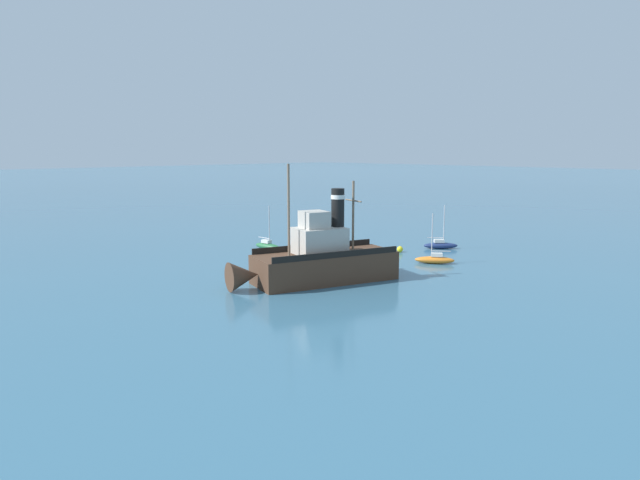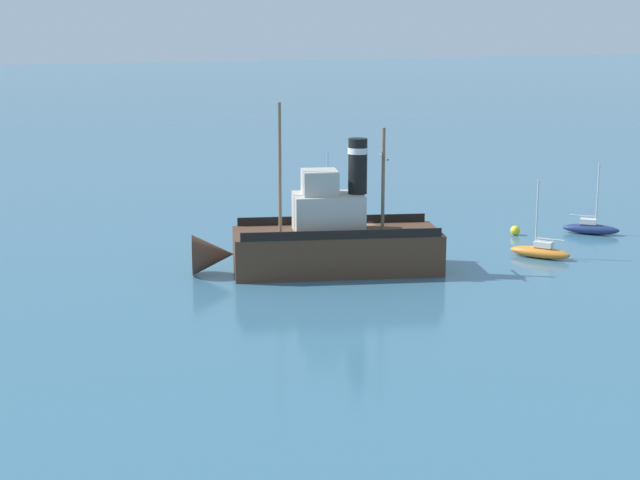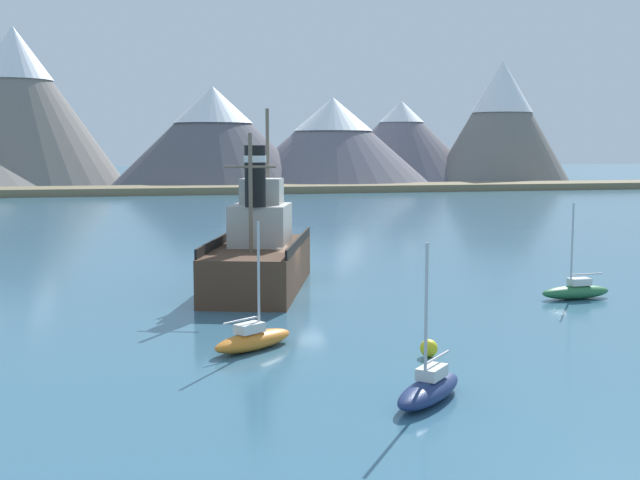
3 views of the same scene
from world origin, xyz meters
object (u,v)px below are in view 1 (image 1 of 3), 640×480
sailboat_navy (441,245)px  sailboat_green (268,246)px  sailboat_orange (435,259)px  old_tugboat (318,261)px  mooring_buoy (400,249)px

sailboat_navy → sailboat_green: (13.35, 13.96, 0.00)m
sailboat_orange → sailboat_green: (17.59, 6.46, 0.00)m
sailboat_green → old_tugboat: bearing=155.0°
old_tugboat → sailboat_orange: old_tugboat is taller
old_tugboat → mooring_buoy: 16.52m
sailboat_orange → sailboat_green: 18.74m
old_tugboat → mooring_buoy: bearing=-77.2°
sailboat_navy → sailboat_green: bearing=46.3°
old_tugboat → sailboat_navy: 21.10m
sailboat_navy → sailboat_orange: (-4.24, 7.50, 0.00)m
sailboat_navy → mooring_buoy: bearing=69.0°
sailboat_green → mooring_buoy: bearing=-141.8°
sailboat_green → mooring_buoy: (-11.45, -9.02, -0.10)m
old_tugboat → sailboat_orange: size_ratio=3.01×
old_tugboat → sailboat_orange: (-2.51, -13.48, -1.40)m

